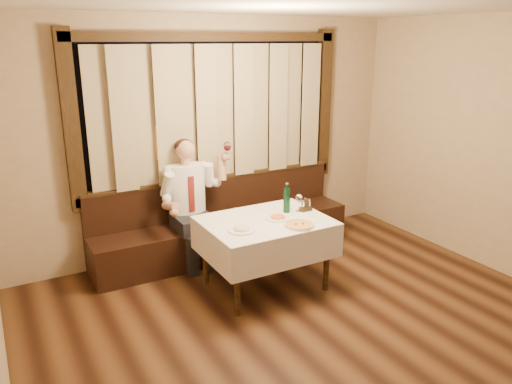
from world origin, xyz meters
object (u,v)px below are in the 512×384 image
cruet_caddy (306,207)px  green_bottle (287,200)px  banquette (223,229)px  seated_man (190,194)px  dining_table (265,229)px  pasta_cream (242,227)px  pizza (299,225)px  pasta_red (278,216)px

cruet_caddy → green_bottle: bearing=164.2°
banquette → seated_man: size_ratio=2.19×
dining_table → seated_man: bearing=115.6°
dining_table → pasta_cream: pasta_cream is taller
pasta_cream → seated_man: 1.09m
green_bottle → cruet_caddy: green_bottle is taller
banquette → cruet_caddy: (0.52, -0.99, 0.49)m
cruet_caddy → seated_man: seated_man is taller
banquette → pizza: 1.44m
pasta_cream → green_bottle: green_bottle is taller
green_bottle → pasta_cream: bearing=-159.8°
banquette → seated_man: bearing=-168.6°
dining_table → green_bottle: green_bottle is taller
dining_table → green_bottle: (0.31, 0.09, 0.24)m
pizza → seated_man: seated_man is taller
green_bottle → seated_man: 1.13m
pasta_red → dining_table: bearing=164.0°
banquette → green_bottle: 1.14m
seated_man → dining_table: bearing=-64.4°
dining_table → pizza: 0.40m
banquette → pasta_cream: bearing=-106.8°
banquette → dining_table: (0.00, -1.02, 0.34)m
pasta_red → cruet_caddy: bearing=9.2°
cruet_caddy → seated_man: 1.32m
green_bottle → seated_man: bearing=132.1°
pizza → pasta_cream: (-0.55, 0.17, 0.02)m
dining_table → cruet_caddy: bearing=3.2°
pasta_red → green_bottle: size_ratio=0.77×
pasta_red → pasta_cream: (-0.48, -0.12, 0.00)m
banquette → dining_table: bearing=-90.0°
dining_table → seated_man: (-0.45, 0.93, 0.19)m
banquette → dining_table: banquette is taller
pasta_red → seated_man: size_ratio=0.17×
banquette → seated_man: 0.70m
pasta_cream → banquette: bearing=73.2°
seated_man → pasta_cream: bearing=-85.2°
banquette → pasta_red: bearing=-83.3°
pasta_red → pasta_cream: bearing=-166.1°
dining_table → seated_man: seated_man is taller
dining_table → cruet_caddy: (0.52, 0.03, 0.15)m
dining_table → green_bottle: 0.41m
dining_table → pasta_red: pasta_red is taller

